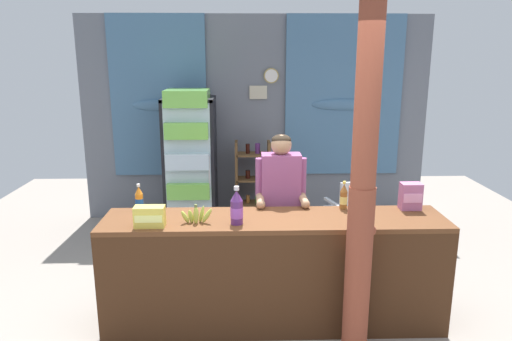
{
  "coord_description": "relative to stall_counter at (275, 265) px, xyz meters",
  "views": [
    {
      "loc": [
        -0.18,
        -3.3,
        2.28
      ],
      "look_at": [
        -0.07,
        0.71,
        1.29
      ],
      "focal_mm": 32.94,
      "sensor_mm": 36.0,
      "label": 1
    }
  ],
  "objects": [
    {
      "name": "stall_counter",
      "position": [
        0.0,
        0.0,
        0.0
      ],
      "size": [
        2.86,
        0.59,
        0.96
      ],
      "color": "brown",
      "rests_on": "ground"
    },
    {
      "name": "back_wall_curtained",
      "position": [
        -0.07,
        2.95,
        0.86
      ],
      "size": [
        4.77,
        0.22,
        2.81
      ],
      "color": "slate",
      "rests_on": "ground"
    },
    {
      "name": "soda_bottle_iced_tea",
      "position": [
        0.62,
        0.34,
        0.48
      ],
      "size": [
        0.07,
        0.07,
        0.25
      ],
      "color": "brown",
      "rests_on": "stall_counter"
    },
    {
      "name": "soda_bottle_grape_soda",
      "position": [
        -0.31,
        -0.02,
        0.5
      ],
      "size": [
        0.1,
        0.1,
        0.31
      ],
      "color": "#56286B",
      "rests_on": "stall_counter"
    },
    {
      "name": "ground_plane",
      "position": [
        -0.08,
        0.99,
        -0.59
      ],
      "size": [
        8.27,
        8.27,
        0.0
      ],
      "primitive_type": "plane",
      "color": "gray"
    },
    {
      "name": "bottle_shelf_rack",
      "position": [
        -0.13,
        2.61,
        0.01
      ],
      "size": [
        0.48,
        0.28,
        1.15
      ],
      "color": "brown",
      "rests_on": "ground"
    },
    {
      "name": "timber_post",
      "position": [
        0.6,
        -0.34,
        0.7
      ],
      "size": [
        0.22,
        0.2,
        2.7
      ],
      "color": "brown",
      "rests_on": "ground"
    },
    {
      "name": "snack_box_instant_noodle",
      "position": [
        -1.0,
        -0.06,
        0.45
      ],
      "size": [
        0.24,
        0.12,
        0.17
      ],
      "color": "#EAD14C",
      "rests_on": "stall_counter"
    },
    {
      "name": "soda_bottle_orange_soda",
      "position": [
        -1.16,
        0.34,
        0.47
      ],
      "size": [
        0.07,
        0.07,
        0.24
      ],
      "color": "orange",
      "rests_on": "stall_counter"
    },
    {
      "name": "shopkeeper",
      "position": [
        0.09,
        0.62,
        0.4
      ],
      "size": [
        0.47,
        0.42,
        1.58
      ],
      "color": "#28282D",
      "rests_on": "ground"
    },
    {
      "name": "drink_fridge",
      "position": [
        -0.94,
        2.34,
        0.43
      ],
      "size": [
        0.65,
        0.76,
        1.87
      ],
      "color": "black",
      "rests_on": "ground"
    },
    {
      "name": "snack_box_wafer",
      "position": [
        1.2,
        0.31,
        0.49
      ],
      "size": [
        0.18,
        0.12,
        0.24
      ],
      "color": "#B76699",
      "rests_on": "stall_counter"
    },
    {
      "name": "banana_bunch",
      "position": [
        -0.64,
        0.01,
        0.43
      ],
      "size": [
        0.27,
        0.06,
        0.16
      ],
      "color": "#B7C647",
      "rests_on": "stall_counter"
    },
    {
      "name": "plastic_lawn_chair",
      "position": [
        1.02,
        1.73,
        -0.1
      ],
      "size": [
        0.54,
        0.54,
        0.86
      ],
      "color": "silver",
      "rests_on": "ground"
    }
  ]
}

